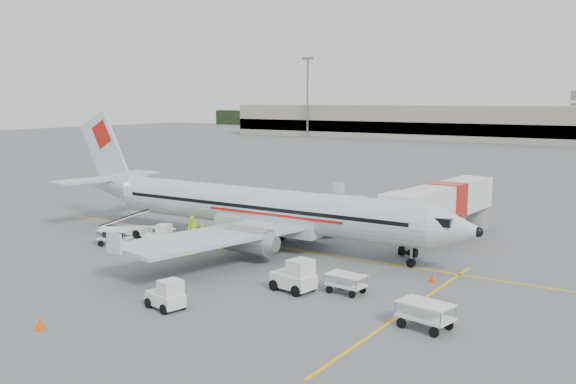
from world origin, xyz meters
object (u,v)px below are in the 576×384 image
object	(u,v)px
jet_bridge	(446,212)
tug_aft	(158,235)
belt_loader	(126,219)
tug_fore	(293,275)
tug_mid	(165,294)
aircraft	(262,181)

from	to	relation	value
jet_bridge	tug_aft	distance (m)	21.73
jet_bridge	belt_loader	size ratio (longest dim) A/B	3.42
belt_loader	tug_fore	size ratio (longest dim) A/B	2.00
tug_mid	tug_aft	size ratio (longest dim) A/B	1.01
tug_mid	jet_bridge	bearing A→B (deg)	86.97
tug_aft	aircraft	bearing A→B (deg)	12.85
belt_loader	tug_mid	bearing A→B (deg)	-53.27
jet_bridge	belt_loader	bearing A→B (deg)	-147.10
tug_aft	tug_mid	bearing A→B (deg)	-66.00
aircraft	jet_bridge	xyz separation A→B (m)	(10.84, 8.81, -2.57)
tug_fore	tug_aft	bearing A→B (deg)	174.08
tug_fore	belt_loader	bearing A→B (deg)	174.36
tug_mid	belt_loader	bearing A→B (deg)	155.87
belt_loader	tug_mid	distance (m)	19.16
aircraft	tug_mid	bearing A→B (deg)	-73.59
belt_loader	aircraft	bearing A→B (deg)	-0.29
aircraft	tug_aft	xyz separation A→B (m)	(-6.32, -4.45, -3.99)
aircraft	jet_bridge	world-z (taller)	aircraft
belt_loader	tug_mid	size ratio (longest dim) A/B	2.37
aircraft	belt_loader	world-z (taller)	aircraft
aircraft	tug_aft	distance (m)	8.70
jet_bridge	tug_mid	bearing A→B (deg)	-101.44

